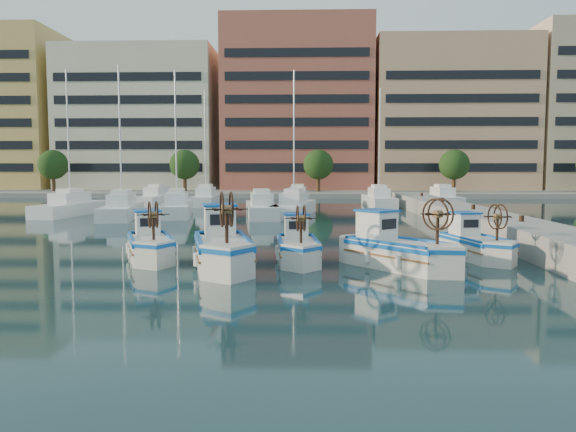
# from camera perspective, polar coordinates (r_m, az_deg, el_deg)

# --- Properties ---
(ground) EXTENTS (300.00, 300.00, 0.00)m
(ground) POSITION_cam_1_polar(r_m,az_deg,el_deg) (22.24, -4.44, -5.03)
(ground) COLOR #183B3E
(ground) RESTS_ON ground
(quay) EXTENTS (3.00, 60.00, 1.20)m
(quay) POSITION_cam_1_polar(r_m,az_deg,el_deg) (31.75, 21.32, -1.25)
(quay) COLOR gray
(quay) RESTS_ON ground
(waterfront) EXTENTS (180.00, 40.00, 25.60)m
(waterfront) POSITION_cam_1_polar(r_m,az_deg,el_deg) (87.37, 6.45, 9.71)
(waterfront) COLOR gray
(waterfront) RESTS_ON ground
(yacht_marina) EXTENTS (35.62, 23.53, 11.50)m
(yacht_marina) POSITION_cam_1_polar(r_m,az_deg,el_deg) (50.12, -4.17, 1.16)
(yacht_marina) COLOR white
(yacht_marina) RESTS_ON ground
(fishing_boat_a) EXTENTS (2.93, 4.23, 2.55)m
(fishing_boat_a) POSITION_cam_1_polar(r_m,az_deg,el_deg) (24.27, -13.86, -2.64)
(fishing_boat_a) COLOR silver
(fishing_boat_a) RESTS_ON ground
(fishing_boat_b) EXTENTS (2.98, 5.00, 3.03)m
(fishing_boat_b) POSITION_cam_1_polar(r_m,az_deg,el_deg) (21.77, -6.71, -3.05)
(fishing_boat_b) COLOR silver
(fishing_boat_b) RESTS_ON ground
(fishing_boat_c) EXTENTS (1.91, 3.98, 2.44)m
(fishing_boat_c) POSITION_cam_1_polar(r_m,az_deg,el_deg) (23.01, 1.00, -2.99)
(fishing_boat_c) COLOR silver
(fishing_boat_c) RESTS_ON ground
(fishing_boat_d) EXTENTS (4.09, 4.42, 2.77)m
(fishing_boat_d) POSITION_cam_1_polar(r_m,az_deg,el_deg) (21.93, 10.94, -3.23)
(fishing_boat_d) COLOR silver
(fishing_boat_d) RESTS_ON ground
(fishing_boat_e) EXTENTS (2.39, 4.00, 2.42)m
(fishing_boat_e) POSITION_cam_1_polar(r_m,az_deg,el_deg) (25.03, 18.43, -2.61)
(fishing_boat_e) COLOR silver
(fishing_boat_e) RESTS_ON ground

